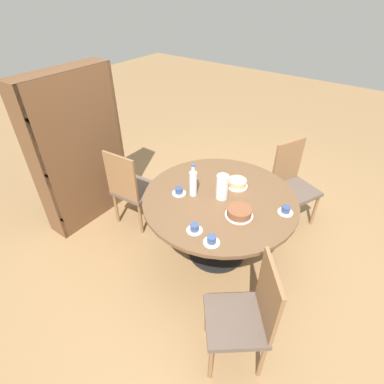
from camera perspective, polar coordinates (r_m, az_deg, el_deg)
ground_plane at (r=3.28m, az=4.63°, el=-11.22°), size 14.00×14.00×0.00m
dining_table at (r=2.87m, az=5.20°, el=-3.16°), size 1.44×1.44×0.73m
chair_a at (r=3.56m, az=18.59°, el=1.71°), size 0.56×0.56×0.96m
chair_b at (r=3.36m, az=-11.46°, el=0.88°), size 0.45×0.45×0.96m
chair_c at (r=2.27m, az=10.20°, el=-21.99°), size 0.59×0.59×0.96m
bookshelf at (r=3.49m, az=-20.58°, el=6.85°), size 1.00×0.28×1.70m
coffee_pot at (r=2.71m, az=5.78°, el=1.12°), size 0.11×0.11×0.28m
water_bottle at (r=2.73m, az=0.22°, el=1.77°), size 0.07×0.07×0.33m
cake_main at (r=2.58m, az=8.99°, el=-3.85°), size 0.24×0.24×0.08m
cake_second at (r=2.93m, az=8.58°, el=1.67°), size 0.21×0.21×0.07m
cup_a at (r=2.71m, az=17.43°, el=-3.34°), size 0.13×0.13×0.06m
cup_b at (r=2.81m, az=-2.51°, el=0.15°), size 0.13×0.13×0.06m
cup_c at (r=2.42m, az=0.49°, el=-6.91°), size 0.13×0.13×0.06m
cup_d at (r=2.33m, az=3.75°, el=-9.18°), size 0.13×0.13×0.06m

